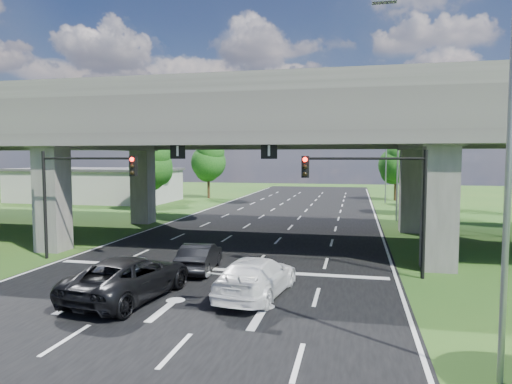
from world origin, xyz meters
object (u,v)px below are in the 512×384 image
at_px(car_silver, 129,274).
at_px(streetlight_near, 492,149).
at_px(signal_right, 376,189).
at_px(streetlight_beyond, 383,156).
at_px(car_white, 256,277).
at_px(car_trailing, 130,277).
at_px(signal_left, 79,184).
at_px(car_dark, 200,257).
at_px(streetlight_far, 393,155).

bearing_deg(car_silver, streetlight_near, 163.84).
relative_size(signal_right, streetlight_beyond, 0.60).
bearing_deg(car_silver, car_white, -166.59).
bearing_deg(car_trailing, car_white, -156.54).
bearing_deg(signal_right, car_trailing, -149.62).
height_order(car_white, car_trailing, car_trailing).
bearing_deg(signal_left, car_dark, -7.44).
bearing_deg(car_silver, streetlight_beyond, -101.21).
height_order(signal_left, car_trailing, signal_left).
bearing_deg(streetlight_beyond, car_trailing, -106.00).
bearing_deg(car_dark, streetlight_far, -123.10).
relative_size(streetlight_beyond, car_trailing, 1.65).
distance_m(signal_left, car_dark, 8.06).
height_order(streetlight_far, car_dark, streetlight_far).
relative_size(car_silver, car_white, 0.88).
relative_size(streetlight_near, car_dark, 2.36).
bearing_deg(car_trailing, car_dark, -97.11).
bearing_deg(streetlight_beyond, car_dark, -106.14).
relative_size(signal_right, streetlight_far, 0.60).
relative_size(signal_right, car_trailing, 0.99).
bearing_deg(streetlight_near, signal_left, 150.98).
bearing_deg(streetlight_near, car_trailing, 160.42).
xyz_separation_m(streetlight_beyond, car_white, (-7.11, -40.38, -5.03)).
distance_m(car_silver, car_trailing, 0.73).
relative_size(signal_right, car_silver, 1.25).
xyz_separation_m(signal_right, streetlight_far, (2.27, 20.06, 1.66)).
relative_size(streetlight_far, car_trailing, 1.65).
distance_m(streetlight_near, streetlight_beyond, 46.00).
relative_size(signal_right, car_white, 1.10).
distance_m(streetlight_far, car_trailing, 28.82).
bearing_deg(car_trailing, streetlight_near, 168.23).
bearing_deg(streetlight_far, car_trailing, -114.94).
height_order(signal_left, streetlight_far, streetlight_far).
bearing_deg(car_trailing, signal_right, -141.81).
height_order(car_silver, car_dark, car_silver).
bearing_deg(car_white, car_trailing, 23.09).
relative_size(signal_right, car_dark, 1.41).
distance_m(streetlight_far, streetlight_beyond, 16.00).
distance_m(streetlight_near, car_dark, 14.89).
relative_size(streetlight_near, streetlight_beyond, 1.00).
bearing_deg(signal_left, car_trailing, -43.69).
xyz_separation_m(signal_right, car_trailing, (-9.70, -5.69, -3.32)).
distance_m(streetlight_far, car_white, 25.89).
relative_size(streetlight_near, car_white, 1.84).
bearing_deg(signal_right, signal_left, 180.00).
bearing_deg(streetlight_beyond, car_white, -99.98).
bearing_deg(car_silver, signal_left, -36.58).
relative_size(streetlight_beyond, car_silver, 2.08).
bearing_deg(car_silver, streetlight_far, -110.67).
xyz_separation_m(car_dark, car_white, (3.60, -3.38, 0.09)).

